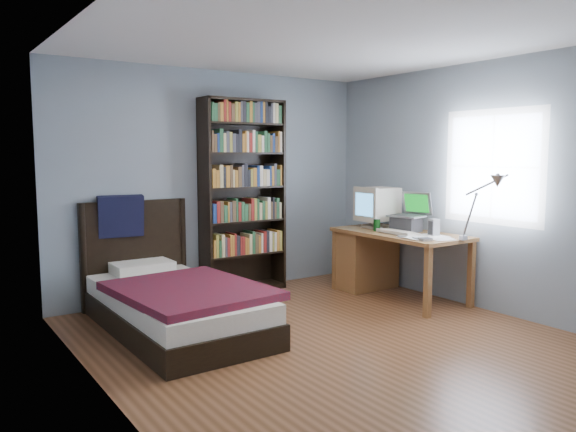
% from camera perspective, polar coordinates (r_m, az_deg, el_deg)
% --- Properties ---
extents(room, '(4.20, 4.24, 2.50)m').
position_cam_1_polar(room, '(4.65, 5.01, 2.29)').
color(room, brown).
rests_on(room, ground).
extents(desk, '(0.75, 1.50, 0.73)m').
position_cam_1_polar(desk, '(6.57, 8.67, -3.95)').
color(desk, brown).
rests_on(desk, floor).
extents(crt_monitor, '(0.42, 0.39, 0.47)m').
position_cam_1_polar(crt_monitor, '(6.54, 9.01, 1.16)').
color(crt_monitor, beige).
rests_on(crt_monitor, desk).
extents(laptop, '(0.41, 0.40, 0.43)m').
position_cam_1_polar(laptop, '(6.29, 12.03, -0.47)').
color(laptop, '#2D2D30').
rests_on(laptop, desk).
extents(desk_lamp, '(0.26, 0.57, 0.67)m').
position_cam_1_polar(desk_lamp, '(5.42, 20.04, 2.68)').
color(desk_lamp, '#99999E').
rests_on(desk_lamp, desk).
extents(keyboard, '(0.19, 0.48, 0.05)m').
position_cam_1_polar(keyboard, '(6.09, 11.09, -1.64)').
color(keyboard, beige).
rests_on(keyboard, desk).
extents(speaker, '(0.10, 0.10, 0.18)m').
position_cam_1_polar(speaker, '(6.02, 14.60, -1.13)').
color(speaker, gray).
rests_on(speaker, desk).
extents(soda_can, '(0.07, 0.07, 0.13)m').
position_cam_1_polar(soda_can, '(6.26, 9.00, -0.91)').
color(soda_can, black).
rests_on(soda_can, desk).
extents(mouse, '(0.06, 0.11, 0.04)m').
position_cam_1_polar(mouse, '(6.43, 9.23, -1.16)').
color(mouse, silver).
rests_on(mouse, desk).
extents(phone_silver, '(0.08, 0.10, 0.02)m').
position_cam_1_polar(phone_silver, '(5.84, 11.57, -2.05)').
color(phone_silver, '#BABBBF').
rests_on(phone_silver, desk).
extents(phone_grey, '(0.07, 0.10, 0.02)m').
position_cam_1_polar(phone_grey, '(5.74, 12.88, -2.22)').
color(phone_grey, gray).
rests_on(phone_grey, desk).
extents(external_drive, '(0.14, 0.14, 0.02)m').
position_cam_1_polar(external_drive, '(5.68, 13.79, -2.33)').
color(external_drive, gray).
rests_on(external_drive, desk).
extents(bookshelf, '(0.98, 0.30, 2.19)m').
position_cam_1_polar(bookshelf, '(6.38, -4.59, 2.00)').
color(bookshelf, black).
rests_on(bookshelf, floor).
extents(bed, '(1.22, 2.14, 1.16)m').
position_cam_1_polar(bed, '(5.27, -11.78, -8.37)').
color(bed, black).
rests_on(bed, floor).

